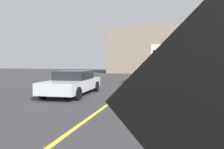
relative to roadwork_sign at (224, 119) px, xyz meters
name	(u,v)px	position (x,y,z in m)	size (l,w,h in m)	color
lane_center_stripe	(79,125)	(-2.76, 4.03, -1.47)	(0.14, 36.00, 0.01)	yellow
roadwork_sign	(224,119)	(0.00, 0.00, 0.00)	(1.61, 0.34, 2.33)	#593819
arrow_board_trailer	(165,83)	(-0.35, 12.60, -0.99)	(1.60, 1.86, 2.70)	orange
box_truck	(166,64)	(-0.23, 17.31, 0.28)	(2.86, 7.58, 3.20)	black
pickup_car	(73,83)	(-5.48, 9.33, -0.77)	(2.26, 4.90, 1.38)	silver
highway_guide_sign	(182,51)	(1.73, 26.28, 1.95)	(2.79, 0.29, 5.00)	gray
far_building_block	(158,51)	(-1.55, 36.84, 2.65)	(18.12, 6.66, 8.24)	gray
traffic_cone_mid_lane	(152,119)	(-0.66, 3.96, -1.11)	(0.36, 0.36, 0.74)	black
traffic_cone_far_lane	(152,99)	(-0.85, 7.16, -1.14)	(0.36, 0.36, 0.68)	black
traffic_cone_curbside	(158,90)	(-0.70, 10.26, -1.18)	(0.36, 0.36, 0.59)	black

